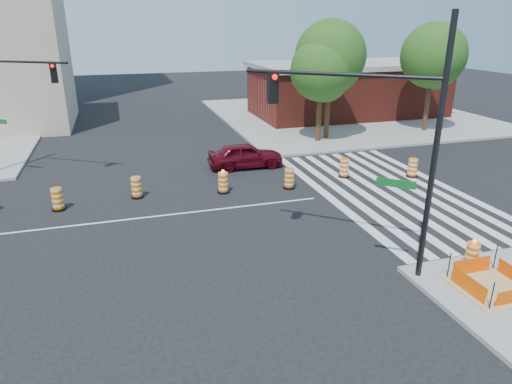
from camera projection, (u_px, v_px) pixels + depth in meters
ground at (164, 215)px, 19.72m from camera, size 120.00×120.00×0.00m
sidewalk_ne at (346, 115)px, 40.73m from camera, size 22.00×22.00×0.15m
crosswalk_east at (386, 190)px, 22.70m from camera, size 6.75×13.50×0.01m
lane_centerline at (164, 215)px, 19.72m from camera, size 14.00×0.12×0.01m
excavation_pit at (491, 286)px, 14.02m from camera, size 2.20×2.20×0.90m
brick_storefront at (348, 89)px, 39.94m from camera, size 16.50×8.50×4.60m
red_coupe at (245, 155)px, 26.01m from camera, size 4.29×1.83×1.45m
signal_pole_se at (379, 125)px, 13.74m from camera, size 4.78×3.96×8.03m
signal_pole_nw at (1, 89)px, 23.03m from camera, size 4.96×3.13×7.59m
pit_drum at (472, 256)px, 15.09m from camera, size 0.53×0.53×1.04m
tree_north_c at (321, 74)px, 30.11m from camera, size 4.08×4.07×6.91m
tree_north_d at (331, 60)px, 30.66m from camera, size 4.77×4.77×8.11m
tree_north_e at (433, 59)px, 32.93m from camera, size 4.66×4.66×7.93m
median_drum_2 at (58, 200)px, 20.14m from camera, size 0.60×0.60×1.02m
median_drum_3 at (137, 188)px, 21.58m from camera, size 0.60×0.60×1.02m
median_drum_4 at (223, 183)px, 22.20m from camera, size 0.60×0.60×1.18m
median_drum_5 at (289, 179)px, 22.80m from camera, size 0.60×0.60×1.02m
median_drum_6 at (344, 169)px, 24.44m from camera, size 0.60×0.60×1.02m
median_drum_7 at (412, 168)px, 24.48m from camera, size 0.60×0.60×1.02m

